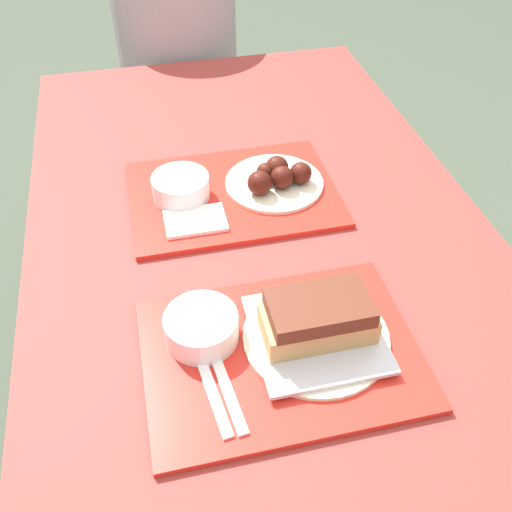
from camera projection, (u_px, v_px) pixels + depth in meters
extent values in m
plane|color=#424C3D|center=(267.00, 453.00, 1.55)|extent=(12.00, 12.00, 0.00)
cube|color=maroon|center=(272.00, 270.00, 1.07)|extent=(0.90, 1.77, 0.04)
cylinder|color=maroon|center=(90.00, 197.00, 1.82)|extent=(0.07, 0.07, 0.68)
cylinder|color=maroon|center=(324.00, 166.00, 1.95)|extent=(0.07, 0.07, 0.68)
cube|color=maroon|center=(195.00, 113.00, 2.04)|extent=(0.86, 0.28, 0.04)
cylinder|color=maroon|center=(102.00, 178.00, 2.13)|extent=(0.06, 0.06, 0.41)
cylinder|color=maroon|center=(292.00, 153.00, 2.25)|extent=(0.06, 0.06, 0.41)
cube|color=red|center=(281.00, 353.00, 0.89)|extent=(0.43, 0.31, 0.01)
cube|color=red|center=(233.00, 194.00, 1.20)|extent=(0.43, 0.31, 0.01)
cylinder|color=white|center=(202.00, 327.00, 0.89)|extent=(0.12, 0.12, 0.05)
cylinder|color=beige|center=(201.00, 320.00, 0.88)|extent=(0.10, 0.10, 0.01)
cylinder|color=beige|center=(316.00, 337.00, 0.91)|extent=(0.23, 0.23, 0.01)
cube|color=silver|center=(316.00, 334.00, 0.90)|extent=(0.20, 0.20, 0.01)
cube|color=tan|center=(318.00, 323.00, 0.88)|extent=(0.17, 0.09, 0.04)
cube|color=#562819|center=(319.00, 307.00, 0.86)|extent=(0.16, 0.09, 0.03)
cube|color=white|center=(211.00, 388.00, 0.84)|extent=(0.04, 0.17, 0.00)
cube|color=white|center=(226.00, 386.00, 0.84)|extent=(0.04, 0.17, 0.00)
cube|color=#3F3F47|center=(262.00, 318.00, 0.94)|extent=(0.04, 0.03, 0.01)
cylinder|color=white|center=(181.00, 187.00, 1.16)|extent=(0.12, 0.12, 0.05)
cylinder|color=beige|center=(180.00, 180.00, 1.15)|extent=(0.10, 0.10, 0.01)
cylinder|color=beige|center=(274.00, 183.00, 1.21)|extent=(0.21, 0.21, 0.01)
sphere|color=#42140C|center=(301.00, 173.00, 1.19)|extent=(0.05, 0.05, 0.05)
sphere|color=#42140C|center=(277.00, 167.00, 1.20)|extent=(0.05, 0.05, 0.05)
sphere|color=#42140C|center=(266.00, 172.00, 1.20)|extent=(0.04, 0.04, 0.04)
sphere|color=#42140C|center=(260.00, 183.00, 1.16)|extent=(0.05, 0.05, 0.05)
sphere|color=#42140C|center=(282.00, 177.00, 1.17)|extent=(0.05, 0.05, 0.05)
cube|color=white|center=(195.00, 221.00, 1.12)|extent=(0.12, 0.08, 0.01)
cylinder|color=#9E9EA3|center=(177.00, 42.00, 1.85)|extent=(0.39, 0.39, 0.49)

